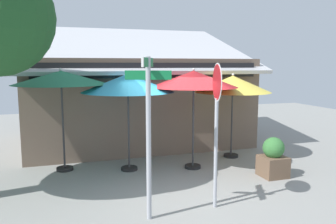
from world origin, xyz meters
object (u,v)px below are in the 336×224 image
object	(u,v)px
stop_sign	(217,109)
patio_umbrella_teal_center	(128,83)
sidewalk_planter	(273,158)
street_sign_post	(148,122)
patio_umbrella_forest_green_left	(61,78)
patio_umbrella_mustard_far_right	(233,84)
patio_umbrella_crimson_right	(194,80)

from	to	relation	value
stop_sign	patio_umbrella_teal_center	world-z (taller)	stop_sign
stop_sign	sidewalk_planter	world-z (taller)	stop_sign
street_sign_post	patio_umbrella_forest_green_left	world-z (taller)	street_sign_post
stop_sign	patio_umbrella_mustard_far_right	bearing A→B (deg)	57.09
patio_umbrella_forest_green_left	street_sign_post	bearing A→B (deg)	-68.08
street_sign_post	sidewalk_planter	xyz separation A→B (m)	(3.59, 1.37, -1.33)
sidewalk_planter	street_sign_post	bearing A→B (deg)	-159.13
patio_umbrella_forest_green_left	patio_umbrella_teal_center	world-z (taller)	patio_umbrella_forest_green_left
street_sign_post	patio_umbrella_teal_center	distance (m)	3.06
patio_umbrella_teal_center	sidewalk_planter	xyz separation A→B (m)	(3.36, -1.64, -1.85)
patio_umbrella_forest_green_left	sidewalk_planter	bearing A→B (deg)	-23.23
stop_sign	sidewalk_planter	bearing A→B (deg)	29.68
patio_umbrella_crimson_right	patio_umbrella_teal_center	bearing A→B (deg)	168.05
patio_umbrella_teal_center	sidewalk_planter	bearing A→B (deg)	-26.01
street_sign_post	sidewalk_planter	bearing A→B (deg)	20.87
patio_umbrella_teal_center	patio_umbrella_mustard_far_right	distance (m)	3.26
patio_umbrella_forest_green_left	patio_umbrella_teal_center	size ratio (longest dim) A/B	1.03
stop_sign	patio_umbrella_crimson_right	bearing A→B (deg)	77.74
sidewalk_planter	stop_sign	bearing A→B (deg)	-150.32
stop_sign	patio_umbrella_forest_green_left	size ratio (longest dim) A/B	1.04
patio_umbrella_crimson_right	stop_sign	bearing A→B (deg)	-102.26
street_sign_post	patio_umbrella_crimson_right	size ratio (longest dim) A/B	1.08
stop_sign	patio_umbrella_crimson_right	world-z (taller)	stop_sign
street_sign_post	patio_umbrella_forest_green_left	xyz separation A→B (m)	(-1.42, 3.52, 0.66)
patio_umbrella_teal_center	patio_umbrella_mustard_far_right	world-z (taller)	patio_umbrella_teal_center
patio_umbrella_teal_center	sidewalk_planter	distance (m)	4.17
stop_sign	patio_umbrella_crimson_right	distance (m)	2.64
patio_umbrella_forest_green_left	stop_sign	bearing A→B (deg)	-50.68
street_sign_post	stop_sign	bearing A→B (deg)	4.45
street_sign_post	stop_sign	size ratio (longest dim) A/B	1.04
patio_umbrella_forest_green_left	patio_umbrella_crimson_right	bearing A→B (deg)	-14.59
patio_umbrella_crimson_right	patio_umbrella_mustard_far_right	distance (m)	1.71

